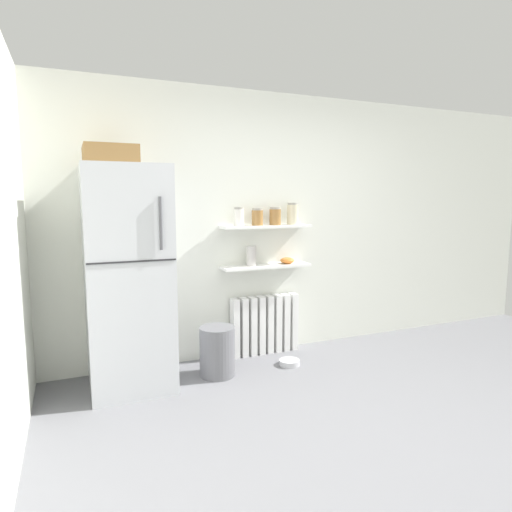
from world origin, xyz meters
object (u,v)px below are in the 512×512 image
at_px(storage_jar_1, 257,217).
at_px(trash_bin, 217,351).
at_px(shelf_bowl, 287,260).
at_px(storage_jar_3, 293,214).
at_px(storage_jar_0, 239,217).
at_px(pet_food_bowl, 289,362).
at_px(storage_jar_2, 275,216).
at_px(vase, 251,256).
at_px(radiator, 265,325).
at_px(refrigerator, 127,275).

bearing_deg(storage_jar_1, trash_bin, -148.07).
height_order(shelf_bowl, trash_bin, shelf_bowl).
xyz_separation_m(storage_jar_3, shelf_bowl, (-0.06, 0.00, -0.47)).
distance_m(storage_jar_0, pet_food_bowl, 1.46).
bearing_deg(shelf_bowl, pet_food_bowl, -112.77).
distance_m(storage_jar_2, shelf_bowl, 0.47).
bearing_deg(storage_jar_3, trash_bin, -160.18).
xyz_separation_m(storage_jar_0, storage_jar_3, (0.58, -0.00, 0.02)).
xyz_separation_m(storage_jar_0, trash_bin, (-0.33, -0.33, -1.17)).
bearing_deg(storage_jar_2, pet_food_bowl, -92.74).
distance_m(storage_jar_2, vase, 0.46).
xyz_separation_m(radiator, trash_bin, (-0.62, -0.36, -0.07)).
bearing_deg(trash_bin, vase, 35.27).
distance_m(storage_jar_0, storage_jar_1, 0.19).
bearing_deg(radiator, storage_jar_0, -174.06).
xyz_separation_m(storage_jar_1, vase, (-0.06, 0.00, -0.38)).
height_order(trash_bin, pet_food_bowl, trash_bin).
distance_m(shelf_bowl, pet_food_bowl, 1.00).
xyz_separation_m(radiator, storage_jar_2, (0.10, -0.03, 1.10)).
bearing_deg(storage_jar_1, vase, 180.00).
bearing_deg(storage_jar_2, trash_bin, -155.46).
relative_size(storage_jar_1, shelf_bowl, 1.18).
bearing_deg(refrigerator, storage_jar_1, 10.65).
height_order(storage_jar_1, trash_bin, storage_jar_1).
distance_m(refrigerator, pet_food_bowl, 1.71).
bearing_deg(pet_food_bowl, trash_bin, 176.92).
height_order(refrigerator, trash_bin, refrigerator).
bearing_deg(trash_bin, storage_jar_2, 24.54).
height_order(storage_jar_0, vase, storage_jar_0).
height_order(storage_jar_0, storage_jar_1, storage_jar_0).
distance_m(radiator, pet_food_bowl, 0.49).
distance_m(radiator, storage_jar_2, 1.10).
xyz_separation_m(vase, trash_bin, (-0.46, -0.33, -0.79)).
distance_m(storage_jar_2, storage_jar_3, 0.19).
relative_size(storage_jar_3, vase, 1.11).
distance_m(shelf_bowl, trash_bin, 1.17).
distance_m(storage_jar_3, trash_bin, 1.54).
xyz_separation_m(shelf_bowl, trash_bin, (-0.86, -0.33, -0.72)).
relative_size(storage_jar_3, shelf_bowl, 1.54).
xyz_separation_m(radiator, shelf_bowl, (0.23, -0.03, 0.65)).
relative_size(radiator, storage_jar_1, 4.26).
bearing_deg(storage_jar_0, vase, -0.00).
relative_size(storage_jar_1, storage_jar_2, 0.95).
relative_size(shelf_bowl, trash_bin, 0.32).
xyz_separation_m(storage_jar_1, storage_jar_3, (0.38, 0.00, 0.03)).
height_order(storage_jar_2, vase, storage_jar_2).
height_order(storage_jar_0, shelf_bowl, storage_jar_0).
distance_m(vase, shelf_bowl, 0.40).
xyz_separation_m(refrigerator, storage_jar_1, (1.26, 0.24, 0.44)).
height_order(storage_jar_0, pet_food_bowl, storage_jar_0).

